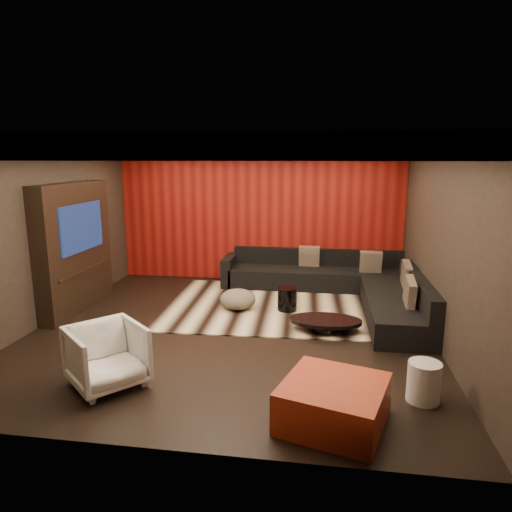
% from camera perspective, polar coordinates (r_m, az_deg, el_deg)
% --- Properties ---
extents(floor, '(6.00, 6.00, 0.02)m').
position_cam_1_polar(floor, '(7.16, -3.13, -9.26)').
color(floor, black).
rests_on(floor, ground).
extents(ceiling, '(6.00, 6.00, 0.02)m').
position_cam_1_polar(ceiling, '(6.67, -3.42, 13.93)').
color(ceiling, silver).
rests_on(ceiling, ground).
extents(wall_back, '(6.00, 0.02, 2.80)m').
position_cam_1_polar(wall_back, '(9.70, 0.37, 5.05)').
color(wall_back, black).
rests_on(wall_back, ground).
extents(wall_left, '(0.02, 6.00, 2.80)m').
position_cam_1_polar(wall_left, '(7.95, -25.05, 2.32)').
color(wall_left, black).
rests_on(wall_left, ground).
extents(wall_right, '(0.02, 6.00, 2.80)m').
position_cam_1_polar(wall_right, '(6.83, 22.29, 1.11)').
color(wall_right, black).
rests_on(wall_right, ground).
extents(red_feature_wall, '(5.98, 0.05, 2.78)m').
position_cam_1_polar(red_feature_wall, '(9.66, 0.34, 5.02)').
color(red_feature_wall, '#6B0C0A').
rests_on(red_feature_wall, ground).
extents(soffit_back, '(6.00, 0.60, 0.22)m').
position_cam_1_polar(soffit_back, '(9.32, 0.10, 12.71)').
color(soffit_back, silver).
rests_on(soffit_back, ground).
extents(soffit_front, '(6.00, 0.60, 0.22)m').
position_cam_1_polar(soffit_front, '(4.06, -11.51, 13.16)').
color(soffit_front, silver).
rests_on(soffit_front, ground).
extents(soffit_left, '(0.60, 4.80, 0.22)m').
position_cam_1_polar(soffit_left, '(7.69, -23.96, 11.80)').
color(soffit_left, silver).
rests_on(soffit_left, ground).
extents(soffit_right, '(0.60, 4.80, 0.22)m').
position_cam_1_polar(soffit_right, '(6.65, 20.55, 12.17)').
color(soffit_right, silver).
rests_on(soffit_right, ground).
extents(cove_back, '(4.80, 0.08, 0.04)m').
position_cam_1_polar(cove_back, '(8.99, -0.22, 12.15)').
color(cove_back, '#FFD899').
rests_on(cove_back, ground).
extents(cove_front, '(4.80, 0.08, 0.04)m').
position_cam_1_polar(cove_front, '(4.38, -9.92, 11.95)').
color(cove_front, '#FFD899').
rests_on(cove_front, ground).
extents(cove_left, '(0.08, 4.80, 0.04)m').
position_cam_1_polar(cove_left, '(7.51, -21.66, 11.31)').
color(cove_left, '#FFD899').
rests_on(cove_left, ground).
extents(cove_right, '(0.08, 4.80, 0.04)m').
position_cam_1_polar(cove_right, '(6.59, 17.55, 11.59)').
color(cove_right, '#FFD899').
rests_on(cove_right, ground).
extents(tv_surround, '(0.30, 2.00, 2.20)m').
position_cam_1_polar(tv_surround, '(8.41, -21.73, 1.01)').
color(tv_surround, black).
rests_on(tv_surround, ground).
extents(tv_screen, '(0.04, 1.30, 0.80)m').
position_cam_1_polar(tv_screen, '(8.28, -20.96, 3.36)').
color(tv_screen, black).
rests_on(tv_screen, ground).
extents(tv_shelf, '(0.04, 1.60, 0.04)m').
position_cam_1_polar(tv_shelf, '(8.42, -20.58, -1.69)').
color(tv_shelf, black).
rests_on(tv_shelf, ground).
extents(rug, '(4.12, 3.16, 0.02)m').
position_cam_1_polar(rug, '(8.23, 2.70, -6.20)').
color(rug, beige).
rests_on(rug, floor).
extents(coffee_table, '(1.10, 1.10, 0.18)m').
position_cam_1_polar(coffee_table, '(7.11, 8.66, -8.48)').
color(coffee_table, black).
rests_on(coffee_table, rug).
extents(drum_stool, '(0.37, 0.37, 0.40)m').
position_cam_1_polar(drum_stool, '(7.92, 3.93, -5.38)').
color(drum_stool, black).
rests_on(drum_stool, rug).
extents(striped_pouf, '(0.83, 0.83, 0.34)m').
position_cam_1_polar(striped_pouf, '(7.98, -2.30, -5.42)').
color(striped_pouf, '#C0AC94').
rests_on(striped_pouf, rug).
extents(white_side_table, '(0.43, 0.43, 0.44)m').
position_cam_1_polar(white_side_table, '(5.45, 20.24, -14.53)').
color(white_side_table, silver).
rests_on(white_side_table, floor).
extents(orange_ottoman, '(1.20, 1.20, 0.43)m').
position_cam_1_polar(orange_ottoman, '(4.83, 9.66, -17.67)').
color(orange_ottoman, maroon).
rests_on(orange_ottoman, floor).
extents(armchair, '(1.12, 1.11, 0.73)m').
position_cam_1_polar(armchair, '(5.65, -18.12, -11.81)').
color(armchair, silver).
rests_on(armchair, floor).
extents(sectional_sofa, '(3.65, 3.50, 0.75)m').
position_cam_1_polar(sectional_sofa, '(8.71, 10.65, -3.63)').
color(sectional_sofa, black).
rests_on(sectional_sofa, floor).
extents(throw_pillows, '(1.99, 2.73, 0.50)m').
position_cam_1_polar(throw_pillows, '(8.51, 14.04, -1.68)').
color(throw_pillows, tan).
rests_on(throw_pillows, sectional_sofa).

